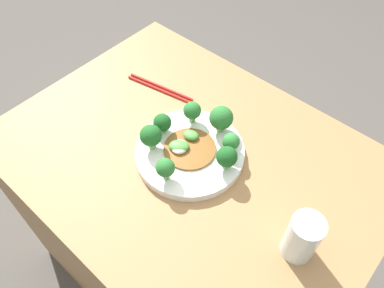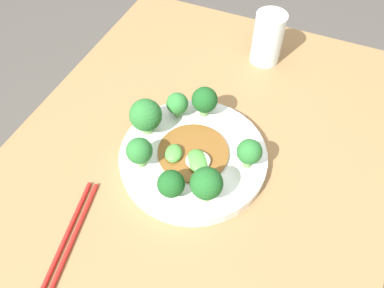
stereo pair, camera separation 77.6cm
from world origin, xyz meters
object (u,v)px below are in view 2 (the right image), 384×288
object	(u,v)px
plate	(192,155)
chopsticks	(69,240)
broccoli_southwest	(207,184)
drinking_glass	(268,38)
broccoli_south	(249,152)
broccoli_north	(146,116)
broccoli_northeast	(177,104)
broccoli_west	(170,184)
broccoli_northwest	(139,151)
stirfry_center	(192,154)
broccoli_east	(205,100)

from	to	relation	value
plate	chopsticks	distance (m)	0.25
broccoli_southwest	drinking_glass	size ratio (longest dim) A/B	0.60
broccoli_south	broccoli_north	size ratio (longest dim) A/B	0.84
broccoli_north	plate	bearing A→B (deg)	-96.75
broccoli_northeast	broccoli_west	xyz separation A→B (m)	(-0.16, -0.06, -0.00)
broccoli_northwest	broccoli_south	bearing A→B (deg)	-67.30
broccoli_southwest	broccoli_south	xyz separation A→B (m)	(0.09, -0.04, -0.00)
plate	broccoli_west	world-z (taller)	broccoli_west
broccoli_west	broccoli_northwest	xyz separation A→B (m)	(0.03, 0.07, 0.01)
broccoli_southwest	broccoli_northwest	bearing A→B (deg)	82.54
broccoli_west	broccoli_north	distance (m)	0.14
plate	broccoli_west	xyz separation A→B (m)	(-0.09, -0.00, 0.04)
broccoli_northeast	stirfry_center	world-z (taller)	broccoli_northeast
broccoli_west	broccoli_southwest	distance (m)	0.06
plate	stirfry_center	size ratio (longest dim) A/B	2.09
broccoli_northwest	drinking_glass	xyz separation A→B (m)	(0.37, -0.11, -0.00)
broccoli_northeast	broccoli_north	bearing A→B (deg)	149.24
broccoli_northeast	drinking_glass	xyz separation A→B (m)	(0.25, -0.10, 0.01)
stirfry_center	drinking_glass	world-z (taller)	drinking_glass
plate	broccoli_north	bearing A→B (deg)	83.25
broccoli_southwest	drinking_glass	xyz separation A→B (m)	(0.39, 0.02, -0.00)
broccoli_north	chopsticks	distance (m)	0.24
broccoli_northeast	broccoli_north	distance (m)	0.07
broccoli_south	stirfry_center	distance (m)	0.10
plate	drinking_glass	distance (m)	0.32
broccoli_south	chopsticks	bearing A→B (deg)	137.46
broccoli_northwest	chopsticks	xyz separation A→B (m)	(-0.16, 0.04, -0.05)
broccoli_northwest	broccoli_southwest	bearing A→B (deg)	-97.46
broccoli_northeast	drinking_glass	size ratio (longest dim) A/B	0.45
broccoli_west	stirfry_center	bearing A→B (deg)	-1.68
plate	broccoli_northwest	size ratio (longest dim) A/B	4.33
plate	broccoli_south	size ratio (longest dim) A/B	4.38
plate	stirfry_center	xyz separation A→B (m)	(-0.01, -0.00, 0.02)
broccoli_west	stirfry_center	world-z (taller)	broccoli_west
plate	broccoli_west	distance (m)	0.10
broccoli_northeast	drinking_glass	distance (m)	0.26
broccoli_north	broccoli_east	bearing A→B (deg)	-44.82
stirfry_center	chopsticks	distance (m)	0.24
chopsticks	stirfry_center	bearing A→B (deg)	-29.31
broccoli_northeast	broccoli_south	distance (m)	0.17
plate	broccoli_northwest	world-z (taller)	broccoli_northwest
plate	broccoli_south	xyz separation A→B (m)	(0.01, -0.10, 0.05)
broccoli_northeast	broccoli_southwest	xyz separation A→B (m)	(-0.14, -0.12, 0.01)
plate	stirfry_center	world-z (taller)	stirfry_center
broccoli_northeast	broccoli_south	bearing A→B (deg)	-110.43
broccoli_east	chopsticks	world-z (taller)	broccoli_east
broccoli_east	drinking_glass	distance (m)	0.23
plate	broccoli_south	bearing A→B (deg)	-84.26
plate	broccoli_east	distance (m)	0.10
broccoli_west	chopsticks	bearing A→B (deg)	138.07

